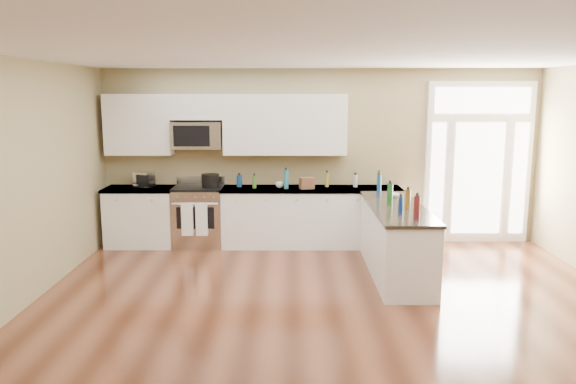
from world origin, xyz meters
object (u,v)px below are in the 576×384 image
(peninsula_cabinet, at_px, (395,243))
(kitchen_range, at_px, (199,216))
(stockpot, at_px, (210,180))
(toaster_oven, at_px, (144,179))

(peninsula_cabinet, relative_size, kitchen_range, 2.15)
(stockpot, bearing_deg, peninsula_cabinet, -28.98)
(peninsula_cabinet, relative_size, stockpot, 8.26)
(peninsula_cabinet, bearing_deg, toaster_oven, 157.91)
(toaster_oven, bearing_deg, peninsula_cabinet, 1.60)
(peninsula_cabinet, bearing_deg, stockpot, 151.02)
(toaster_oven, bearing_deg, stockpot, 21.82)
(peninsula_cabinet, distance_m, toaster_oven, 4.08)
(kitchen_range, bearing_deg, peninsula_cabinet, -26.76)
(stockpot, height_order, toaster_oven, toaster_oven)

